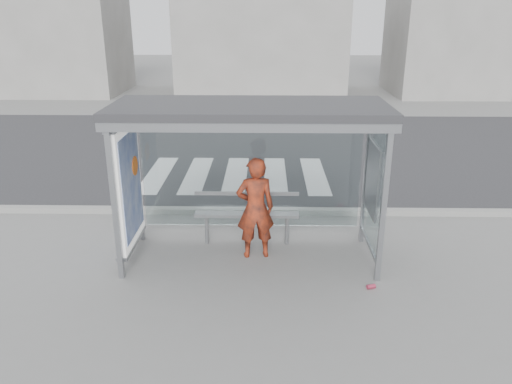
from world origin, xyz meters
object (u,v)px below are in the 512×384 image
bus_shelter (226,144)px  bench (247,214)px  soda_can (371,287)px  person (255,208)px

bus_shelter → bench: size_ratio=2.30×
bus_shelter → soda_can: bus_shelter is taller
bench → soda_can: 2.53m
bus_shelter → bench: bearing=60.4°
bus_shelter → bench: (0.29, 0.52, -1.42)m
person → soda_can: size_ratio=13.36×
person → bench: person is taller
bus_shelter → person: bearing=3.8°
bench → person: bearing=-71.3°
soda_can → bus_shelter: bearing=155.4°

